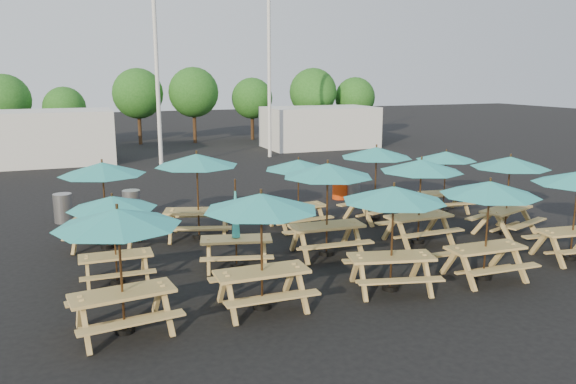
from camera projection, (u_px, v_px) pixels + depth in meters
name	position (u px, v px, depth m)	size (l,w,h in m)	color
ground	(307.00, 239.00, 16.24)	(120.00, 120.00, 0.00)	black
picnic_unit_0	(118.00, 224.00, 9.96)	(2.53, 2.53, 2.37)	tan
picnic_unit_1	(113.00, 207.00, 12.44)	(1.99, 1.99, 2.06)	tan
picnic_unit_2	(103.00, 173.00, 15.00)	(2.92, 2.92, 2.40)	tan
picnic_unit_3	(261.00, 208.00, 11.03)	(2.32, 2.32, 2.42)	tan
picnic_unit_4	(236.00, 231.00, 13.72)	(2.06, 1.90, 2.22)	tan
picnic_unit_5	(197.00, 164.00, 15.93)	(2.99, 2.99, 2.49)	tan
picnic_unit_6	(394.00, 199.00, 12.01)	(2.72, 2.72, 2.36)	tan
picnic_unit_7	(328.00, 175.00, 14.38)	(2.48, 2.48, 2.47)	tan
picnic_unit_8	(298.00, 168.00, 16.99)	(2.23, 2.23, 2.17)	tan
picnic_unit_9	(490.00, 193.00, 12.69)	(2.29, 2.29, 2.34)	tan
picnic_unit_10	(421.00, 170.00, 15.47)	(2.36, 2.36, 2.40)	tan
picnic_unit_11	(376.00, 156.00, 18.00)	(2.86, 2.86, 2.41)	tan
picnic_unit_13	(510.00, 166.00, 16.35)	(2.87, 2.87, 2.35)	tan
picnic_unit_14	(446.00, 159.00, 19.05)	(2.31, 2.31, 2.13)	tan
waste_bin_0	(63.00, 208.00, 17.99)	(0.58, 0.58, 0.93)	gray
waste_bin_1	(132.00, 204.00, 18.53)	(0.58, 0.58, 0.93)	gray
waste_bin_2	(340.00, 187.00, 21.41)	(0.58, 0.58, 0.93)	red
waste_bin_3	(353.00, 186.00, 21.48)	(0.58, 0.58, 0.93)	gray
mast_0	(156.00, 46.00, 27.06)	(0.20, 0.20, 12.00)	silver
mast_1	(269.00, 50.00, 31.19)	(0.20, 0.20, 12.00)	silver
event_tent_0	(33.00, 138.00, 29.53)	(8.00, 4.00, 2.80)	silver
event_tent_1	(320.00, 127.00, 36.49)	(7.00, 4.00, 2.60)	silver
tree_1	(4.00, 100.00, 33.94)	(3.11, 3.11, 4.72)	#382314
tree_2	(64.00, 108.00, 35.01)	(2.59, 2.59, 3.93)	#382314
tree_3	(138.00, 94.00, 37.46)	(3.36, 3.36, 5.09)	#382314
tree_4	(193.00, 92.00, 38.32)	(3.41, 3.41, 5.17)	#382314
tree_5	(252.00, 98.00, 40.34)	(2.94, 2.94, 4.45)	#382314
tree_6	(313.00, 92.00, 40.04)	(3.38, 3.38, 5.13)	#382314
tree_7	(355.00, 97.00, 41.36)	(2.95, 2.95, 4.48)	#382314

